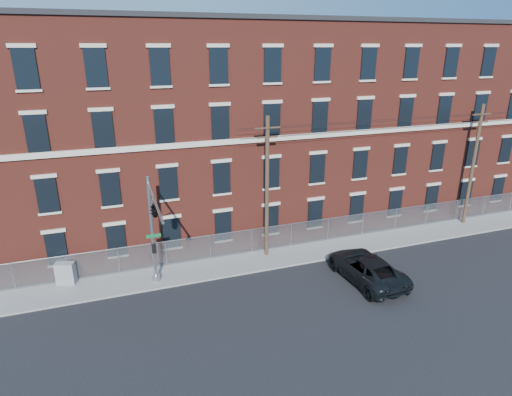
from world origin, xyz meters
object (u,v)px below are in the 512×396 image
at_px(utility_pole_near, 267,186).
at_px(utility_cabinet, 66,273).
at_px(traffic_signal_mast, 154,217).
at_px(pickup_truck, 366,268).

bearing_deg(utility_pole_near, utility_cabinet, 178.29).
bearing_deg(utility_cabinet, utility_pole_near, 16.63).
relative_size(traffic_signal_mast, utility_cabinet, 4.86).
distance_m(traffic_signal_mast, utility_cabinet, 8.04).
height_order(traffic_signal_mast, utility_pole_near, utility_pole_near).
bearing_deg(utility_pole_near, traffic_signal_mast, -156.86).
relative_size(utility_pole_near, utility_cabinet, 6.94).
height_order(traffic_signal_mast, pickup_truck, traffic_signal_mast).
relative_size(pickup_truck, utility_cabinet, 4.29).
bearing_deg(utility_pole_near, pickup_truck, -47.35).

